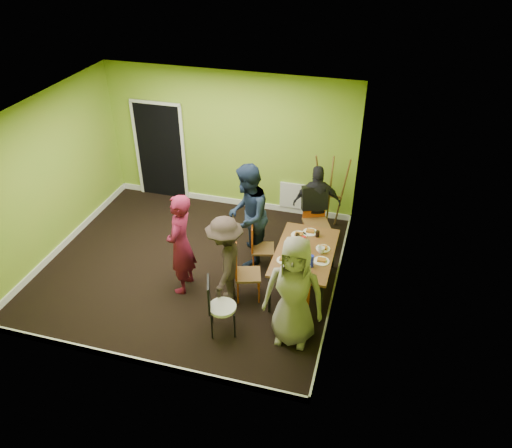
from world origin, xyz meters
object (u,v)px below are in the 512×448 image
Objects in this scene: chair_left_far at (258,244)px; chair_back_end at (315,205)px; chair_front_end at (296,300)px; person_left_near at (225,262)px; person_front_end at (294,292)px; person_left_far at (247,216)px; chair_left_near at (243,270)px; easel at (330,195)px; blue_bottle at (311,261)px; person_back_end at (317,203)px; dining_table at (305,254)px; thermos at (303,244)px; person_standing at (181,244)px; chair_bentwood at (218,304)px; orange_bottle at (299,242)px.

chair_back_end is at bearing 130.47° from chair_left_far.
chair_back_end is 2.27m from chair_front_end.
person_left_near is 1.27m from person_front_end.
person_left_far is 1.20× the size of person_left_near.
chair_left_near is 2.49m from easel.
chair_left_near reaches higher than chair_left_far.
blue_bottle is at bearing 82.12° from person_front_end.
chair_left_far is 0.59× the size of person_left_near.
easel reaches higher than chair_front_end.
chair_back_end is at bearing 144.03° from person_left_near.
dining_table is at bearing 79.75° from person_back_end.
person_left_far is at bearing 108.11° from chair_front_end.
chair_front_end is 4.02× the size of thermos.
easel is 0.93× the size of person_standing.
chair_back_end is 0.70× the size of easel.
person_standing reaches higher than person_back_end.
chair_left_far is at bearing 153.74° from chair_bentwood.
blue_bottle is at bearing 75.20° from chair_back_end.
dining_table is 0.17m from thermos.
chair_back_end is 0.65× the size of person_standing.
thermos is 0.15× the size of person_back_end.
orange_bottle is 0.05× the size of person_front_end.
chair_back_end reaches higher than thermos.
person_left_far reaches higher than chair_bentwood.
easel is (0.21, 0.43, -0.00)m from chair_back_end.
chair_front_end is 0.56× the size of person_left_near.
chair_front_end is 0.50× the size of person_standing.
chair_front_end is at bearing -80.29° from orange_bottle.
chair_left_far reaches higher than orange_bottle.
chair_bentwood is 4.36× the size of thermos.
thermos is 0.16m from orange_bottle.
easel reaches higher than chair_bentwood.
thermos is at bearing 116.62° from blue_bottle.
person_front_end reaches higher than person_back_end.
person_back_end is (0.01, 0.14, -0.05)m from chair_back_end.
orange_bottle is 1.25m from person_left_near.
person_left_near is (-1.16, 0.24, 0.28)m from chair_front_end.
person_back_end is (1.81, 2.02, -0.12)m from person_standing.
easel is at bearing 132.72° from chair_left_far.
chair_front_end is at bearing 91.47° from person_front_end.
easel is at bearing 138.32° from chair_left_near.
chair_left_near is 1.01× the size of chair_bentwood.
person_left_near is at bearing -70.33° from chair_left_near.
person_standing reaches higher than chair_left_near.
person_front_end is (0.18, -1.29, 0.08)m from orange_bottle.
chair_left_near is 0.84× the size of chair_back_end.
chair_left_near is at bearing -174.87° from blue_bottle.
blue_bottle is at bearing -89.09° from easel.
person_front_end is at bearing -85.30° from thermos.
easel reaches higher than blue_bottle.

